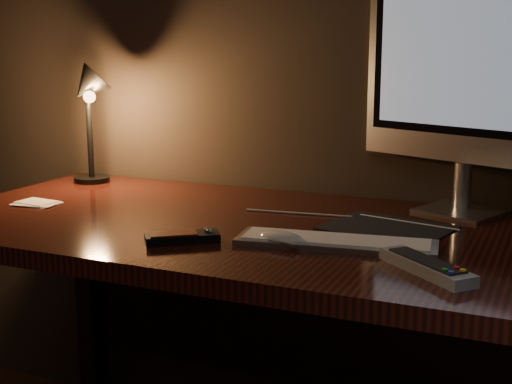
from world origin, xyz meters
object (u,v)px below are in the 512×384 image
at_px(desk, 280,271).
at_px(tv_remote, 426,266).
at_px(monitor, 467,71).
at_px(mouse, 281,240).
at_px(desk_lamp, 88,103).
at_px(keyboard, 336,242).
at_px(media_remote, 182,237).

bearing_deg(desk, tv_remote, -35.17).
height_order(monitor, mouse, monitor).
xyz_separation_m(monitor, desk_lamp, (-1.02, -0.05, -0.10)).
distance_m(desk, keyboard, 0.29).
xyz_separation_m(keyboard, media_remote, (-0.29, -0.10, 0.00)).
distance_m(desk, mouse, 0.26).
distance_m(desk, media_remote, 0.32).
bearing_deg(keyboard, mouse, -167.19).
relative_size(tv_remote, desk_lamp, 0.56).
bearing_deg(media_remote, desk, 32.19).
bearing_deg(desk_lamp, desk, 8.85).
relative_size(keyboard, media_remote, 2.61).
relative_size(monitor, tv_remote, 2.92).
xyz_separation_m(mouse, tv_remote, (0.30, -0.06, 0.00)).
height_order(desk, desk_lamp, desk_lamp).
height_order(monitor, tv_remote, monitor).
xyz_separation_m(keyboard, mouse, (-0.10, -0.04, 0.00)).
bearing_deg(desk_lamp, monitor, 25.77).
bearing_deg(tv_remote, media_remote, -139.37).
bearing_deg(media_remote, keyboard, -17.33).
height_order(desk, tv_remote, tv_remote).
relative_size(monitor, keyboard, 1.42).
bearing_deg(mouse, monitor, 68.64).
distance_m(desk, tv_remote, 0.49).
bearing_deg(monitor, mouse, -101.99).
distance_m(monitor, media_remote, 0.76).
height_order(desk, media_remote, media_remote).
xyz_separation_m(keyboard, tv_remote, (0.20, -0.10, 0.00)).
bearing_deg(desk, mouse, -67.46).
relative_size(media_remote, tv_remote, 0.79).
height_order(mouse, media_remote, media_remote).
xyz_separation_m(desk, media_remote, (-0.11, -0.27, 0.14)).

